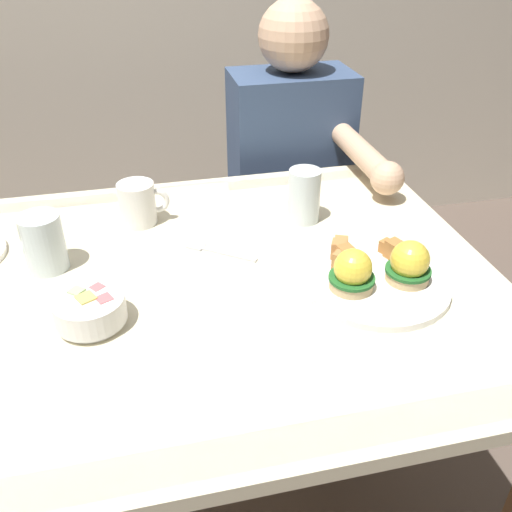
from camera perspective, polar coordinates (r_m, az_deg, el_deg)
dining_table at (r=1.13m, az=-6.94°, el=-7.13°), size 1.20×0.90×0.74m
eggs_benedict_plate at (r=1.06m, az=12.25°, el=-1.81°), size 0.27×0.27×0.09m
fruit_bowl at (r=0.98m, az=-16.45°, el=-5.29°), size 0.12×0.12×0.06m
coffee_mug at (r=1.26m, az=-11.88°, el=5.37°), size 0.11×0.08×0.09m
fork at (r=1.15m, az=-4.01°, el=0.49°), size 0.14×0.11×0.00m
water_glass_near at (r=1.15m, az=-20.71°, el=1.02°), size 0.08×0.08×0.11m
water_glass_extra at (r=1.25m, az=4.90°, el=5.77°), size 0.07×0.07×0.12m
diner_person at (r=1.69m, az=3.75°, el=8.03°), size 0.34×0.54×1.14m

